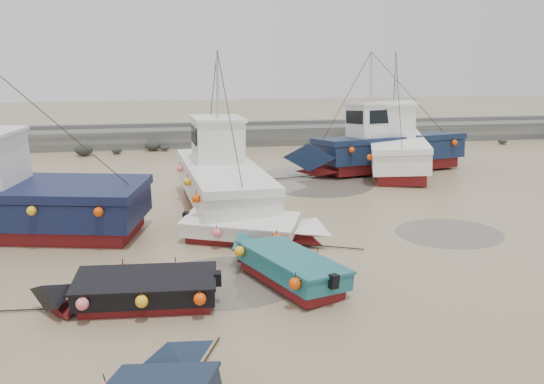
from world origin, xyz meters
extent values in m
plane|color=tan|center=(0.00, 0.00, 0.00)|extent=(120.00, 120.00, 0.00)
cube|color=slate|center=(0.00, 22.00, 0.60)|extent=(60.00, 2.20, 1.20)
cube|color=slate|center=(0.00, 23.21, 1.32)|extent=(60.00, 0.60, 0.25)
ellipsoid|color=black|center=(5.10, 19.02, 0.29)|extent=(0.84, 0.86, 0.51)
ellipsoid|color=black|center=(7.80, 20.56, 0.34)|extent=(0.98, 1.07, 0.72)
ellipsoid|color=black|center=(14.16, 19.54, 0.27)|extent=(0.78, 0.90, 0.59)
ellipsoid|color=black|center=(18.92, 19.27, 0.21)|extent=(0.60, 0.70, 0.31)
ellipsoid|color=black|center=(-5.07, 20.46, 0.35)|extent=(0.99, 0.80, 0.58)
ellipsoid|color=black|center=(12.19, 19.77, 0.19)|extent=(0.54, 0.46, 0.30)
ellipsoid|color=black|center=(9.69, 19.97, 0.21)|extent=(0.61, 0.47, 0.46)
ellipsoid|color=black|center=(-4.31, 20.27, 0.21)|extent=(0.61, 0.53, 0.32)
ellipsoid|color=black|center=(10.99, 20.60, 0.23)|extent=(0.67, 0.55, 0.43)
ellipsoid|color=black|center=(-9.17, 19.34, 0.38)|extent=(1.09, 0.88, 0.72)
ellipsoid|color=black|center=(-7.25, 19.65, 0.23)|extent=(0.65, 0.60, 0.37)
ellipsoid|color=black|center=(9.46, 19.39, 0.31)|extent=(0.88, 0.64, 0.62)
ellipsoid|color=black|center=(-0.92, 19.60, 0.22)|extent=(0.64, 0.62, 0.48)
ellipsoid|color=black|center=(7.84, 20.42, 0.19)|extent=(0.55, 0.45, 0.29)
cylinder|color=#5E554B|center=(-1.88, -0.72, 0.00)|extent=(4.37, 4.37, 0.01)
cylinder|color=#5E554B|center=(6.15, 2.10, 0.00)|extent=(3.79, 3.79, 0.01)
cylinder|color=#5E554B|center=(3.36, 10.69, 0.00)|extent=(5.82, 5.82, 0.01)
pyramid|color=#121D30|center=(-3.06, -5.67, 0.98)|extent=(1.97, 1.35, 0.90)
cylinder|color=black|center=(-2.69, -4.77, 0.03)|extent=(0.78, 1.87, 0.04)
sphere|color=#EC4405|center=(-4.31, -6.00, 0.63)|extent=(0.30, 0.30, 0.30)
cube|color=maroon|center=(-0.22, -1.24, 0.15)|extent=(2.46, 3.33, 0.30)
cube|color=#1C5E64|center=(-0.22, -1.24, 0.53)|extent=(2.76, 3.63, 0.45)
pyramid|color=#1C5E64|center=(-1.06, 0.58, 0.98)|extent=(1.67, 1.28, 0.90)
cube|color=brown|center=(-0.22, -1.24, 0.69)|extent=(2.27, 3.03, 0.10)
cube|color=#1C5E64|center=(-0.22, -1.24, 0.78)|extent=(2.85, 3.73, 0.07)
cube|color=black|center=(0.51, -2.80, 0.70)|extent=(0.28, 0.26, 0.35)
cylinder|color=black|center=(-1.42, 1.36, 0.03)|extent=(0.88, 1.83, 0.04)
sphere|color=#EC4405|center=(-0.46, -2.80, 0.63)|extent=(0.30, 0.30, 0.30)
sphere|color=#EC4405|center=(0.58, -0.87, 0.63)|extent=(0.30, 0.30, 0.30)
sphere|color=#EC4405|center=(-1.57, -0.42, 0.63)|extent=(0.30, 0.30, 0.30)
cube|color=maroon|center=(-3.98, -1.95, 0.15)|extent=(3.20, 1.33, 0.30)
cube|color=black|center=(-3.98, -1.95, 0.53)|extent=(3.45, 1.54, 0.45)
pyramid|color=black|center=(-6.01, -1.82, 0.98)|extent=(0.80, 1.37, 0.90)
cube|color=brown|center=(-3.98, -1.95, 0.69)|extent=(2.89, 1.24, 0.10)
cube|color=black|center=(-3.98, -1.95, 0.78)|extent=(3.53, 1.60, 0.07)
cube|color=black|center=(-2.22, -2.06, 0.70)|extent=(0.19, 0.23, 0.35)
cylinder|color=black|center=(-6.88, -1.76, 0.03)|extent=(2.00, 0.17, 0.04)
sphere|color=#EC4405|center=(-2.70, -2.82, 0.63)|extent=(0.30, 0.30, 0.30)
sphere|color=#EC4405|center=(-3.26, -1.21, 0.63)|extent=(0.30, 0.30, 0.30)
sphere|color=#EC4405|center=(-4.03, -2.73, 0.63)|extent=(0.30, 0.30, 0.30)
sphere|color=#EC4405|center=(-4.60, -1.12, 0.63)|extent=(0.30, 0.30, 0.30)
sphere|color=#EC4405|center=(-5.37, -2.65, 0.63)|extent=(0.30, 0.30, 0.30)
cube|color=maroon|center=(-1.17, 2.49, 0.15)|extent=(3.73, 2.66, 0.30)
cube|color=white|center=(-1.17, 2.49, 0.53)|extent=(4.06, 2.99, 0.45)
pyramid|color=white|center=(0.85, 1.64, 0.98)|extent=(1.31, 1.84, 0.90)
cube|color=brown|center=(-1.17, 2.49, 0.69)|extent=(3.39, 2.45, 0.10)
cube|color=white|center=(-1.17, 2.49, 0.78)|extent=(4.16, 3.09, 0.07)
cube|color=black|center=(-2.95, 3.24, 0.70)|extent=(0.25, 0.27, 0.35)
cylinder|color=black|center=(1.69, 1.29, 0.03)|extent=(1.86, 0.81, 0.04)
sphere|color=#EC4405|center=(-2.15, 3.95, 0.63)|extent=(0.30, 0.30, 0.30)
sphere|color=#EC4405|center=(-2.00, 1.79, 0.63)|extent=(0.30, 0.30, 0.30)
sphere|color=#EC4405|center=(-0.35, 3.20, 0.63)|extent=(0.30, 0.30, 0.30)
sphere|color=#EC4405|center=(-0.20, 1.03, 0.63)|extent=(0.30, 0.30, 0.30)
cube|color=maroon|center=(-8.45, 4.29, 0.28)|extent=(7.86, 3.98, 0.55)
cube|color=#101839|center=(-8.45, 4.29, 1.02)|extent=(8.48, 4.51, 0.95)
cube|color=brown|center=(-8.45, 4.29, 1.54)|extent=(8.28, 4.36, 0.08)
cube|color=#101839|center=(-8.45, 4.29, 1.68)|extent=(8.67, 4.61, 0.30)
sphere|color=#F96C73|center=(-5.65, 2.10, 1.38)|extent=(0.30, 0.30, 0.30)
sphere|color=#F96C73|center=(-6.03, 5.34, 1.38)|extent=(0.30, 0.30, 0.30)
sphere|color=#F96C73|center=(-7.74, 2.56, 1.38)|extent=(0.30, 0.30, 0.30)
sphere|color=#F96C73|center=(-8.12, 5.80, 1.38)|extent=(0.30, 0.30, 0.30)
cube|color=maroon|center=(-1.55, 6.05, 0.28)|extent=(3.08, 7.50, 0.55)
cube|color=white|center=(-1.55, 6.05, 1.02)|extent=(3.54, 8.08, 0.95)
pyramid|color=white|center=(-2.05, 10.49, 1.72)|extent=(2.82, 1.72, 1.40)
cube|color=brown|center=(-1.55, 6.05, 1.54)|extent=(3.41, 7.89, 0.08)
cube|color=white|center=(-1.55, 6.05, 1.68)|extent=(3.61, 8.26, 0.30)
cube|color=white|center=(-1.67, 7.11, 2.65)|extent=(2.09, 2.20, 1.70)
cube|color=white|center=(-1.67, 7.11, 3.56)|extent=(2.25, 2.37, 0.12)
cube|color=black|center=(-1.78, 8.13, 2.91)|extent=(1.59, 0.23, 0.68)
cylinder|color=#B7B7B2|center=(-1.67, 7.11, 4.92)|extent=(0.10, 0.10, 2.60)
cylinder|color=black|center=(-2.18, 11.66, 0.03)|extent=(0.39, 2.99, 0.05)
sphere|color=#F96C73|center=(-2.65, 2.80, 1.38)|extent=(0.30, 0.30, 0.30)
sphere|color=#F96C73|center=(0.11, 4.36, 1.38)|extent=(0.30, 0.30, 0.30)
sphere|color=#F96C73|center=(-2.93, 5.27, 1.38)|extent=(0.30, 0.30, 0.30)
sphere|color=#F96C73|center=(-0.17, 6.83, 1.38)|extent=(0.30, 0.30, 0.30)
sphere|color=#F96C73|center=(-3.21, 7.74, 1.38)|extent=(0.30, 0.30, 0.30)
sphere|color=#F96C73|center=(-0.45, 9.31, 1.38)|extent=(0.30, 0.30, 0.30)
cube|color=maroon|center=(7.90, 12.43, 0.28)|extent=(7.64, 3.86, 0.55)
cube|color=#111E37|center=(7.90, 12.43, 1.02)|extent=(8.25, 4.39, 0.95)
pyramid|color=#111E37|center=(3.53, 11.51, 1.72)|extent=(1.98, 3.07, 1.40)
cube|color=brown|center=(7.90, 12.43, 1.54)|extent=(8.05, 4.24, 0.08)
cube|color=#111E37|center=(7.90, 12.43, 1.68)|extent=(8.44, 4.48, 0.30)
cube|color=white|center=(6.85, 12.21, 2.65)|extent=(2.37, 2.36, 1.70)
cube|color=white|center=(6.85, 12.21, 3.56)|extent=(2.55, 2.54, 0.12)
cube|color=black|center=(5.85, 12.00, 2.91)|extent=(0.40, 1.66, 0.68)
cylinder|color=#B7B7B2|center=(6.85, 12.21, 4.92)|extent=(0.10, 0.10, 2.60)
cylinder|color=black|center=(2.37, 11.27, 0.03)|extent=(2.95, 0.67, 0.05)
sphere|color=#F96C73|center=(11.26, 11.57, 1.38)|extent=(0.30, 0.30, 0.30)
sphere|color=#F96C73|center=(9.61, 14.37, 1.38)|extent=(0.30, 0.30, 0.30)
sphere|color=#F96C73|center=(9.23, 11.14, 1.38)|extent=(0.30, 0.30, 0.30)
sphere|color=#F96C73|center=(7.58, 13.94, 1.38)|extent=(0.30, 0.30, 0.30)
sphere|color=#F96C73|center=(7.20, 10.71, 1.38)|extent=(0.30, 0.30, 0.30)
sphere|color=#F96C73|center=(5.55, 13.51, 1.38)|extent=(0.30, 0.30, 0.30)
sphere|color=#F96C73|center=(5.16, 10.29, 1.38)|extent=(0.30, 0.30, 0.30)
cube|color=maroon|center=(8.00, 11.45, 0.28)|extent=(3.98, 6.37, 0.55)
cube|color=white|center=(8.00, 11.45, 1.02)|extent=(4.49, 6.91, 0.95)
pyramid|color=white|center=(9.13, 15.02, 1.72)|extent=(2.99, 2.17, 1.40)
cube|color=brown|center=(8.00, 11.45, 1.54)|extent=(4.34, 6.74, 0.08)
cube|color=white|center=(8.00, 11.45, 1.68)|extent=(4.59, 7.06, 0.30)
cube|color=white|center=(8.26, 12.28, 2.65)|extent=(2.40, 2.47, 1.70)
cube|color=white|center=(8.26, 12.28, 3.56)|extent=(2.59, 2.67, 0.12)
cube|color=black|center=(8.57, 13.25, 2.91)|extent=(1.54, 0.53, 0.68)
cylinder|color=#B7B7B2|center=(8.26, 12.28, 4.92)|extent=(0.10, 0.10, 2.60)
cylinder|color=black|center=(9.46, 16.06, 0.03)|extent=(0.95, 2.88, 0.05)
sphere|color=#F96C73|center=(5.83, 9.46, 1.38)|extent=(0.30, 0.30, 0.30)
sphere|color=#F96C73|center=(9.01, 9.79, 1.38)|extent=(0.30, 0.30, 0.30)
sphere|color=#F96C73|center=(6.60, 11.89, 1.38)|extent=(0.30, 0.30, 0.30)
sphere|color=#F96C73|center=(9.78, 12.22, 1.38)|extent=(0.30, 0.30, 0.30)
sphere|color=#F96C73|center=(7.37, 14.31, 1.38)|extent=(0.30, 0.30, 0.30)
imported|color=#1C1D39|center=(-5.44, 4.68, 0.00)|extent=(0.79, 0.71, 1.81)
camera|label=1|loc=(-2.84, -14.37, 6.11)|focal=35.00mm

